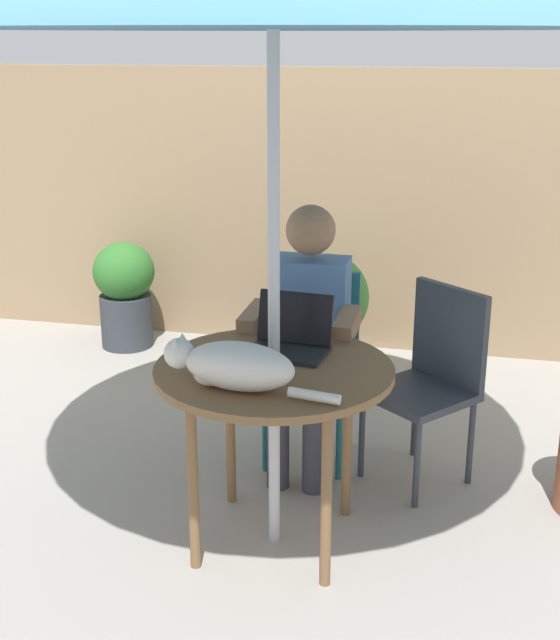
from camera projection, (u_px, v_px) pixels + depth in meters
ground_plane at (274, 538)px, 3.41m from camera, size 14.00×14.00×0.00m
fence_back at (360, 213)px, 5.28m from camera, size 5.43×0.08×1.73m
patio_table at (274, 385)px, 3.20m from camera, size 0.90×0.90×0.74m
chair_occupied at (313, 351)px, 3.98m from camera, size 0.40×0.40×0.88m
chair_empty at (433, 370)px, 3.75m from camera, size 0.56×0.56×0.88m
person_seated at (307, 327)px, 3.78m from camera, size 0.48×0.48×1.22m
laptop at (291, 334)px, 3.32m from camera, size 0.32×0.28×0.21m
cat at (232, 366)px, 2.95m from camera, size 0.65×0.23×0.17m
potted_plant_by_chair at (125, 291)px, 5.42m from camera, size 0.39×0.39×0.68m
potted_plant_corner at (327, 309)px, 4.87m from camera, size 0.48×0.48×0.74m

